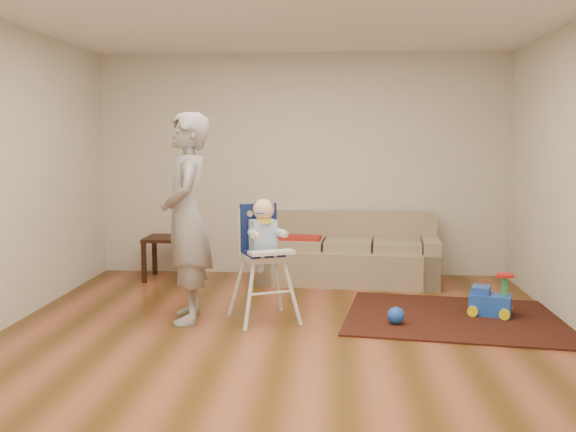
# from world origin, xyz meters

# --- Properties ---
(ground) EXTENTS (5.50, 5.50, 0.00)m
(ground) POSITION_xyz_m (0.00, 0.00, 0.00)
(ground) COLOR #4F3110
(ground) RESTS_ON ground
(room_envelope) EXTENTS (5.04, 5.52, 2.72)m
(room_envelope) POSITION_xyz_m (0.00, 0.53, 1.88)
(room_envelope) COLOR beige
(room_envelope) RESTS_ON ground
(sofa) EXTENTS (2.12, 1.01, 0.80)m
(sofa) POSITION_xyz_m (0.57, 2.30, 0.40)
(sofa) COLOR gray
(sofa) RESTS_ON ground
(side_table) EXTENTS (0.51, 0.51, 0.51)m
(side_table) POSITION_xyz_m (-1.58, 2.31, 0.25)
(side_table) COLOR black
(side_table) RESTS_ON ground
(area_rug) EXTENTS (2.30, 1.85, 0.02)m
(area_rug) POSITION_xyz_m (1.59, 0.79, 0.01)
(area_rug) COLOR black
(area_rug) RESTS_ON ground
(ride_on_toy) EXTENTS (0.44, 0.38, 0.41)m
(ride_on_toy) POSITION_xyz_m (1.88, 0.90, 0.22)
(ride_on_toy) COLOR blue
(ride_on_toy) RESTS_ON area_rug
(toy_ball) EXTENTS (0.15, 0.15, 0.15)m
(toy_ball) POSITION_xyz_m (0.96, 0.52, 0.09)
(toy_ball) COLOR blue
(toy_ball) RESTS_ON area_rug
(high_chair) EXTENTS (0.70, 0.70, 1.14)m
(high_chair) POSITION_xyz_m (-0.24, 0.62, 0.55)
(high_chair) COLOR silver
(high_chair) RESTS_ON ground
(adult) EXTENTS (0.59, 0.78, 1.91)m
(adult) POSITION_xyz_m (-0.93, 0.56, 0.95)
(adult) COLOR gray
(adult) RESTS_ON ground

